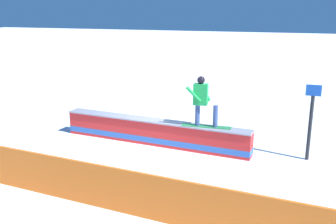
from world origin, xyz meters
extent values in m
plane|color=white|center=(0.00, 0.00, 0.00)|extent=(120.00, 120.00, 0.00)
cube|color=red|center=(0.00, 0.00, 0.37)|extent=(6.11, 0.87, 0.74)
cube|color=blue|center=(0.00, 0.00, 0.18)|extent=(6.12, 0.88, 0.18)
cube|color=#9695A3|center=(0.00, 0.00, 0.76)|extent=(6.12, 0.93, 0.04)
cube|color=#288045|center=(-1.69, 0.12, 0.78)|extent=(1.47, 0.38, 0.01)
cylinder|color=#3C548E|center=(-1.43, 0.14, 1.11)|extent=(0.15, 0.15, 0.63)
cylinder|color=#3C548E|center=(-1.95, 0.10, 1.11)|extent=(0.15, 0.15, 0.63)
cube|color=green|center=(-1.51, 0.13, 1.73)|extent=(0.42, 0.27, 0.61)
sphere|color=black|center=(-1.51, 0.13, 2.14)|extent=(0.22, 0.22, 0.22)
cylinder|color=green|center=(-1.34, 0.31, 1.76)|extent=(0.46, 0.12, 0.45)
cylinder|color=green|center=(-1.59, -0.04, 1.76)|extent=(0.35, 0.12, 0.53)
cube|color=orange|center=(0.00, 4.04, 0.49)|extent=(12.11, 0.92, 0.97)
cylinder|color=#262628|center=(-4.52, -0.25, 0.92)|extent=(0.10, 0.10, 1.83)
cube|color=blue|center=(-4.52, -0.25, 1.98)|extent=(0.40, 0.04, 0.30)
camera|label=1|loc=(-4.22, 10.47, 4.10)|focal=40.76mm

